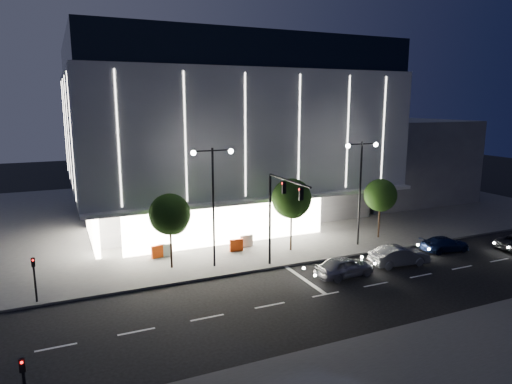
{
  "coord_description": "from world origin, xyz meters",
  "views": [
    {
      "loc": [
        -13.31,
        -24.88,
        12.16
      ],
      "look_at": [
        1.48,
        8.43,
        5.0
      ],
      "focal_mm": 32.0,
      "sensor_mm": 36.0,
      "label": 1
    }
  ],
  "objects": [
    {
      "name": "car_third",
      "position": [
        15.8,
        1.95,
        0.61
      ],
      "size": [
        4.37,
        2.11,
        1.23
      ],
      "primitive_type": "imported",
      "rotation": [
        0.0,
        0.0,
        1.47
      ],
      "color": "#131F47",
      "rests_on": "ground"
    },
    {
      "name": "barrier_b",
      "position": [
        -5.86,
        9.65,
        0.65
      ],
      "size": [
        1.12,
        0.34,
        1.0
      ],
      "primitive_type": "cube",
      "rotation": [
        0.0,
        0.0,
        -0.08
      ],
      "color": "white",
      "rests_on": "sidewalk_museum"
    },
    {
      "name": "street_lamp_east",
      "position": [
        10.0,
        6.0,
        5.96
      ],
      "size": [
        3.16,
        0.36,
        9.0
      ],
      "color": "black",
      "rests_on": "ground"
    },
    {
      "name": "street_lamp_west",
      "position": [
        -3.0,
        6.0,
        5.96
      ],
      "size": [
        3.16,
        0.36,
        9.0
      ],
      "color": "black",
      "rests_on": "ground"
    },
    {
      "name": "car_lead",
      "position": [
        4.87,
        0.6,
        0.75
      ],
      "size": [
        4.52,
        2.08,
        1.5
      ],
      "primitive_type": "imported",
      "rotation": [
        0.0,
        0.0,
        1.64
      ],
      "color": "#9EA0A5",
      "rests_on": "ground"
    },
    {
      "name": "tree_left",
      "position": [
        -5.97,
        7.02,
        4.03
      ],
      "size": [
        3.02,
        3.02,
        5.72
      ],
      "color": "black",
      "rests_on": "ground"
    },
    {
      "name": "tree_right",
      "position": [
        13.03,
        7.02,
        3.88
      ],
      "size": [
        2.91,
        2.91,
        5.51
      ],
      "color": "black",
      "rests_on": "ground"
    },
    {
      "name": "tree_mid",
      "position": [
        4.03,
        7.02,
        4.33
      ],
      "size": [
        3.25,
        3.25,
        6.15
      ],
      "color": "black",
      "rests_on": "ground"
    },
    {
      "name": "barrier_d",
      "position": [
        1.0,
        9.34,
        0.65
      ],
      "size": [
        1.11,
        0.3,
        1.0
      ],
      "primitive_type": "cube",
      "rotation": [
        0.0,
        0.0,
        0.04
      ],
      "color": "#B8B8B8",
      "rests_on": "sidewalk_museum"
    },
    {
      "name": "ped_signal_far",
      "position": [
        -15.0,
        4.5,
        1.89
      ],
      "size": [
        0.22,
        0.24,
        3.0
      ],
      "color": "black",
      "rests_on": "ground"
    },
    {
      "name": "sidewalk_near",
      "position": [
        5.0,
        -12.0,
        0.07
      ],
      "size": [
        70.0,
        10.0,
        0.15
      ],
      "primitive_type": "cube",
      "color": "#474747",
      "rests_on": "ground"
    },
    {
      "name": "car_second",
      "position": [
        10.0,
        0.84,
        0.75
      ],
      "size": [
        4.72,
        2.06,
        1.51
      ],
      "primitive_type": "imported",
      "rotation": [
        0.0,
        0.0,
        1.47
      ],
      "color": "gray",
      "rests_on": "ground"
    },
    {
      "name": "traffic_mast",
      "position": [
        1.0,
        3.34,
        5.03
      ],
      "size": [
        0.33,
        5.89,
        7.07
      ],
      "color": "black",
      "rests_on": "ground"
    },
    {
      "name": "ground",
      "position": [
        0.0,
        0.0,
        0.0
      ],
      "size": [
        160.0,
        160.0,
        0.0
      ],
      "primitive_type": "plane",
      "color": "black",
      "rests_on": "ground"
    },
    {
      "name": "barrier_a",
      "position": [
        -6.43,
        9.58,
        0.65
      ],
      "size": [
        1.13,
        0.48,
        1.0
      ],
      "primitive_type": "cube",
      "rotation": [
        0.0,
        0.0,
        0.22
      ],
      "color": "#F8410D",
      "rests_on": "sidewalk_museum"
    },
    {
      "name": "museum",
      "position": [
        2.98,
        22.31,
        9.27
      ],
      "size": [
        30.0,
        25.8,
        18.0
      ],
      "color": "#4C4C51",
      "rests_on": "ground"
    },
    {
      "name": "barrier_c",
      "position": [
        -0.23,
        8.58,
        0.65
      ],
      "size": [
        1.11,
        0.3,
        1.0
      ],
      "primitive_type": "cube",
      "rotation": [
        0.0,
        0.0,
        -0.05
      ],
      "color": "#E7400C",
      "rests_on": "sidewalk_museum"
    },
    {
      "name": "sidewalk_museum",
      "position": [
        5.0,
        24.0,
        0.07
      ],
      "size": [
        70.0,
        40.0,
        0.15
      ],
      "primitive_type": "cube",
      "color": "#474747",
      "rests_on": "ground"
    },
    {
      "name": "annex_building",
      "position": [
        26.0,
        24.0,
        5.0
      ],
      "size": [
        16.0,
        20.0,
        10.0
      ],
      "primitive_type": "cube",
      "color": "#4C4C51",
      "rests_on": "ground"
    }
  ]
}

